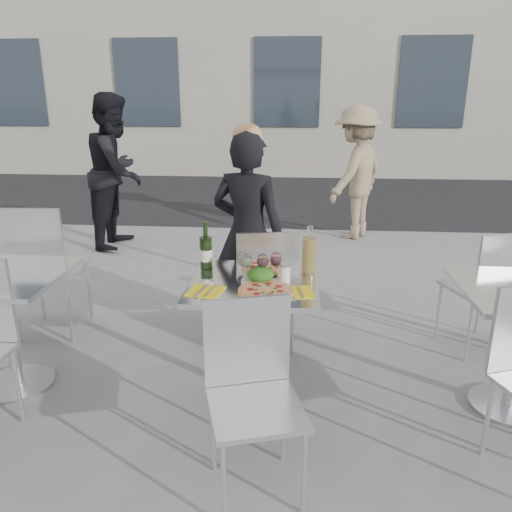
# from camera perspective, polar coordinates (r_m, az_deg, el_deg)

# --- Properties ---
(ground) EXTENTS (80.00, 80.00, 0.00)m
(ground) POSITION_cam_1_polar(r_m,az_deg,el_deg) (3.17, -0.22, -15.64)
(ground) COLOR slate
(street_asphalt) EXTENTS (24.00, 5.00, 0.00)m
(street_asphalt) POSITION_cam_1_polar(r_m,az_deg,el_deg) (9.30, 3.08, 7.05)
(street_asphalt) COLOR black
(street_asphalt) RESTS_ON ground
(main_table) EXTENTS (0.72, 0.72, 0.75)m
(main_table) POSITION_cam_1_polar(r_m,az_deg,el_deg) (2.91, -0.23, -6.75)
(main_table) COLOR #B7BABF
(main_table) RESTS_ON ground
(side_table_left) EXTENTS (0.72, 0.72, 0.75)m
(side_table_left) POSITION_cam_1_polar(r_m,az_deg,el_deg) (3.37, -26.69, -5.21)
(side_table_left) COLOR #B7BABF
(side_table_left) RESTS_ON ground
(chair_far) EXTENTS (0.47, 0.48, 0.91)m
(chair_far) POSITION_cam_1_polar(r_m,az_deg,el_deg) (3.44, 1.14, -2.79)
(chair_far) COLOR silver
(chair_far) RESTS_ON ground
(chair_near) EXTENTS (0.50, 0.51, 0.89)m
(chair_near) POSITION_cam_1_polar(r_m,az_deg,el_deg) (2.32, -0.49, -14.08)
(chair_near) COLOR silver
(chair_near) RESTS_ON ground
(side_chair_lfar) EXTENTS (0.48, 0.49, 1.02)m
(side_chair_lfar) POSITION_cam_1_polar(r_m,az_deg,el_deg) (3.94, -23.27, -0.52)
(side_chair_lfar) COLOR silver
(side_chair_lfar) RESTS_ON ground
(side_chair_rfar) EXTENTS (0.53, 0.54, 0.91)m
(side_chair_rfar) POSITION_cam_1_polar(r_m,az_deg,el_deg) (3.76, 25.17, -2.69)
(side_chair_rfar) COLOR silver
(side_chair_rfar) RESTS_ON ground
(woman_diner) EXTENTS (0.63, 0.50, 1.52)m
(woman_diner) POSITION_cam_1_polar(r_m,az_deg,el_deg) (3.73, -0.94, 2.51)
(woman_diner) COLOR black
(woman_diner) RESTS_ON ground
(pedestrian_a) EXTENTS (0.70, 0.89, 1.79)m
(pedestrian_a) POSITION_cam_1_polar(r_m,az_deg,el_deg) (6.18, -15.65, 9.29)
(pedestrian_a) COLOR black
(pedestrian_a) RESTS_ON ground
(pedestrian_b) EXTENTS (1.09, 1.23, 1.65)m
(pedestrian_b) POSITION_cam_1_polar(r_m,az_deg,el_deg) (6.44, 11.36, 9.28)
(pedestrian_b) COLOR #8D785B
(pedestrian_b) RESTS_ON ground
(pizza_near) EXTENTS (0.30, 0.30, 0.02)m
(pizza_near) POSITION_cam_1_polar(r_m,az_deg,el_deg) (2.65, 1.13, -4.03)
(pizza_near) COLOR tan
(pizza_near) RESTS_ON main_table
(pizza_far) EXTENTS (0.32, 0.32, 0.03)m
(pizza_far) POSITION_cam_1_polar(r_m,az_deg,el_deg) (2.98, 0.95, -1.44)
(pizza_far) COLOR white
(pizza_far) RESTS_ON main_table
(salad_plate) EXTENTS (0.22, 0.22, 0.09)m
(salad_plate) POSITION_cam_1_polar(r_m,az_deg,el_deg) (2.80, 0.54, -2.29)
(salad_plate) COLOR white
(salad_plate) RESTS_ON main_table
(wine_bottle) EXTENTS (0.07, 0.08, 0.29)m
(wine_bottle) POSITION_cam_1_polar(r_m,az_deg,el_deg) (2.99, -5.73, 0.56)
(wine_bottle) COLOR #2B4D1D
(wine_bottle) RESTS_ON main_table
(carafe) EXTENTS (0.08, 0.08, 0.29)m
(carafe) POSITION_cam_1_polar(r_m,az_deg,el_deg) (2.91, 6.08, 0.14)
(carafe) COLOR tan
(carafe) RESTS_ON main_table
(sugar_shaker) EXTENTS (0.06, 0.06, 0.11)m
(sugar_shaker) POSITION_cam_1_polar(r_m,az_deg,el_deg) (2.80, 3.26, -1.92)
(sugar_shaker) COLOR white
(sugar_shaker) RESTS_ON main_table
(wineglass_white_a) EXTENTS (0.07, 0.07, 0.16)m
(wineglass_white_a) POSITION_cam_1_polar(r_m,az_deg,el_deg) (2.81, -1.07, -0.64)
(wineglass_white_a) COLOR white
(wineglass_white_a) RESTS_ON main_table
(wineglass_white_b) EXTENTS (0.07, 0.07, 0.16)m
(wineglass_white_b) POSITION_cam_1_polar(r_m,az_deg,el_deg) (2.83, -1.54, -0.46)
(wineglass_white_b) COLOR white
(wineglass_white_b) RESTS_ON main_table
(wineglass_red_a) EXTENTS (0.07, 0.07, 0.16)m
(wineglass_red_a) POSITION_cam_1_polar(r_m,az_deg,el_deg) (2.80, 0.77, -0.67)
(wineglass_red_a) COLOR white
(wineglass_red_a) RESTS_ON main_table
(wineglass_red_b) EXTENTS (0.07, 0.07, 0.16)m
(wineglass_red_b) POSITION_cam_1_polar(r_m,az_deg,el_deg) (2.83, 2.28, -0.48)
(wineglass_red_b) COLOR white
(wineglass_red_b) RESTS_ON main_table
(napkin_left) EXTENTS (0.21, 0.21, 0.01)m
(napkin_left) POSITION_cam_1_polar(r_m,az_deg,el_deg) (2.69, -5.80, -4.00)
(napkin_left) COLOR yellow
(napkin_left) RESTS_ON main_table
(napkin_right) EXTENTS (0.21, 0.21, 0.01)m
(napkin_right) POSITION_cam_1_polar(r_m,az_deg,el_deg) (2.67, 4.47, -4.09)
(napkin_right) COLOR yellow
(napkin_right) RESTS_ON main_table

